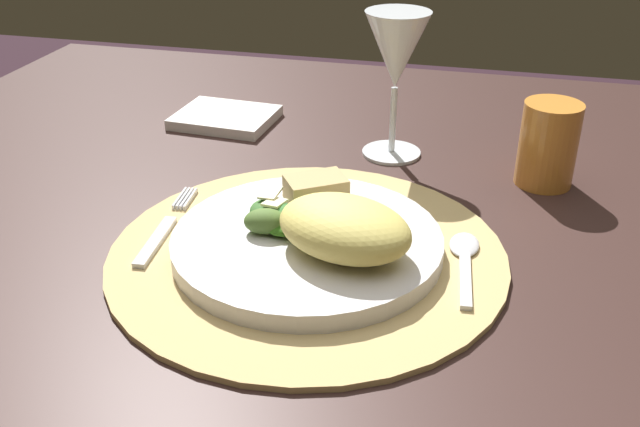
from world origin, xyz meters
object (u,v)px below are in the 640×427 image
(dining_table, at_px, (287,314))
(spoon, at_px, (465,255))
(fork, at_px, (165,228))
(napkin, at_px, (225,117))
(dinner_plate, at_px, (307,243))
(wine_glass, at_px, (396,55))
(amber_tumbler, at_px, (548,144))

(dining_table, relative_size, spoon, 9.07)
(fork, distance_m, napkin, 0.31)
(dinner_plate, bearing_deg, fork, 178.80)
(dinner_plate, distance_m, wine_glass, 0.28)
(wine_glass, relative_size, amber_tumbler, 1.84)
(fork, xyz_separation_m, amber_tumbler, (0.37, 0.22, 0.04))
(amber_tumbler, bearing_deg, fork, -149.68)
(fork, relative_size, napkin, 1.23)
(spoon, distance_m, amber_tumbler, 0.21)
(wine_glass, bearing_deg, spoon, -65.53)
(fork, bearing_deg, napkin, 99.47)
(dining_table, distance_m, dinner_plate, 0.18)
(spoon, bearing_deg, napkin, 140.45)
(fork, bearing_deg, spoon, 4.32)
(wine_glass, bearing_deg, dinner_plate, -98.75)
(dinner_plate, distance_m, spoon, 0.15)
(dining_table, distance_m, fork, 0.19)
(dining_table, height_order, napkin, napkin)
(fork, bearing_deg, dinner_plate, -1.20)
(dinner_plate, height_order, spoon, dinner_plate)
(dinner_plate, height_order, amber_tumbler, amber_tumbler)
(dining_table, bearing_deg, napkin, 123.61)
(wine_glass, bearing_deg, fork, -126.38)
(dining_table, height_order, dinner_plate, dinner_plate)
(spoon, height_order, amber_tumbler, amber_tumbler)
(spoon, bearing_deg, wine_glass, 114.47)
(dining_table, xyz_separation_m, wine_glass, (0.09, 0.18, 0.26))
(napkin, distance_m, wine_glass, 0.27)
(napkin, height_order, amber_tumbler, amber_tumbler)
(napkin, bearing_deg, dining_table, -56.39)
(dining_table, height_order, fork, fork)
(fork, xyz_separation_m, napkin, (-0.05, 0.31, -0.00))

